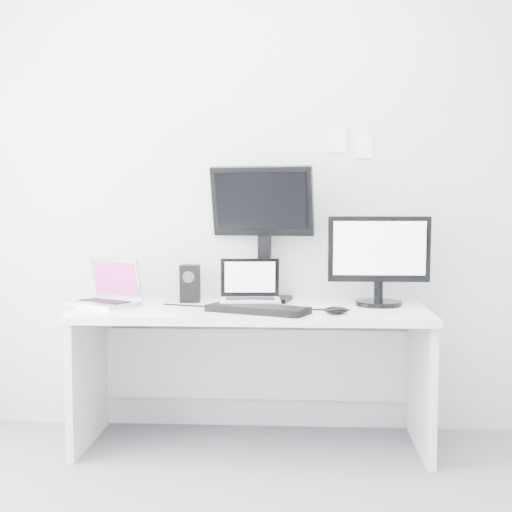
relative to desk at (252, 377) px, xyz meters
name	(u,v)px	position (x,y,z in m)	size (l,w,h in m)	color
back_wall	(256,189)	(0.00, 0.35, 0.99)	(3.60, 3.60, 0.00)	silver
desk	(252,377)	(0.00, 0.00, 0.00)	(1.80, 0.70, 0.73)	white
macbook	(102,281)	(-0.79, 0.04, 0.50)	(0.35, 0.26, 0.26)	#B5B5BA
speaker	(190,283)	(-0.36, 0.21, 0.47)	(0.10, 0.10, 0.20)	black
dell_laptop	(250,283)	(-0.01, 0.01, 0.49)	(0.31, 0.24, 0.26)	silver
rear_monitor	(263,232)	(0.04, 0.27, 0.75)	(0.56, 0.20, 0.76)	black
samsung_monitor	(379,259)	(0.66, 0.13, 0.61)	(0.53, 0.25, 0.49)	black
keyboard	(258,309)	(0.04, -0.16, 0.38)	(0.51, 0.18, 0.03)	black
mouse	(336,310)	(0.42, -0.20, 0.38)	(0.12, 0.08, 0.04)	black
wall_note_0	(337,140)	(0.45, 0.34, 1.26)	(0.10, 0.00, 0.14)	white
wall_note_1	(365,147)	(0.60, 0.34, 1.22)	(0.09, 0.00, 0.13)	white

